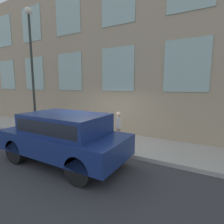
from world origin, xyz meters
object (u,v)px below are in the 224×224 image
Objects in this scene: fire_hydrant at (105,135)px; person at (119,125)px; street_lamp at (31,57)px; parked_truck_navy_near at (64,134)px.

fire_hydrant is 0.60× the size of person.
street_lamp is (0.33, 4.71, 3.43)m from fire_hydrant.
street_lamp reaches higher than person.
street_lamp is at bearing 35.28° from person.
street_lamp is (2.10, 4.23, 3.03)m from parked_truck_navy_near.
street_lamp reaches higher than fire_hydrant.
parked_truck_navy_near is 5.61m from street_lamp.
street_lamp is at bearing 63.62° from parked_truck_navy_near.
parked_truck_navy_near is at bearing -116.38° from street_lamp.
person reaches higher than fire_hydrant.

